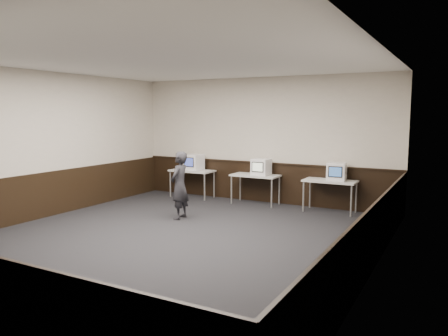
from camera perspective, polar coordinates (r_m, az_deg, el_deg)
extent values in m
plane|color=black|center=(8.11, -6.73, -9.25)|extent=(8.00, 8.00, 0.00)
plane|color=white|center=(7.84, -7.08, 13.82)|extent=(8.00, 8.00, 0.00)
plane|color=beige|center=(11.30, 5.00, 3.65)|extent=(7.00, 0.00, 7.00)
plane|color=beige|center=(10.25, -23.05, 2.75)|extent=(0.00, 8.00, 8.00)
plane|color=beige|center=(6.45, 19.30, 0.68)|extent=(0.00, 8.00, 8.00)
cube|color=black|center=(11.40, 4.90, -1.89)|extent=(6.98, 0.04, 1.00)
cube|color=black|center=(10.37, -22.68, -3.32)|extent=(0.04, 7.98, 1.00)
cube|color=black|center=(6.66, 18.74, -8.77)|extent=(0.04, 7.98, 1.00)
cube|color=black|center=(11.31, 4.89, 0.70)|extent=(6.98, 0.06, 0.04)
cube|color=beige|center=(11.93, -4.21, -0.36)|extent=(1.20, 0.60, 0.04)
cylinder|color=#999999|center=(12.09, -7.02, -2.09)|extent=(0.04, 0.04, 0.71)
cylinder|color=#999999|center=(11.49, -2.56, -2.53)|extent=(0.04, 0.04, 0.71)
cylinder|color=#999999|center=(12.49, -5.69, -1.78)|extent=(0.04, 0.04, 0.71)
cylinder|color=#999999|center=(11.91, -1.31, -2.18)|extent=(0.04, 0.04, 0.71)
cube|color=beige|center=(11.02, 4.12, -0.98)|extent=(1.20, 0.60, 0.04)
cylinder|color=#999999|center=(11.10, 0.98, -2.86)|extent=(0.04, 0.04, 0.71)
cylinder|color=#999999|center=(10.64, 6.23, -3.34)|extent=(0.04, 0.04, 0.71)
cylinder|color=#999999|center=(11.54, 2.13, -2.49)|extent=(0.04, 0.04, 0.71)
cylinder|color=#999999|center=(11.10, 7.22, -2.92)|extent=(0.04, 0.04, 0.71)
cube|color=beige|center=(10.39, 13.69, -1.66)|extent=(1.20, 0.60, 0.04)
cylinder|color=#999999|center=(10.37, 10.33, -3.69)|extent=(0.04, 0.04, 0.71)
cylinder|color=#999999|center=(10.08, 16.28, -4.17)|extent=(0.04, 0.04, 0.71)
cylinder|color=#999999|center=(10.84, 11.17, -3.25)|extent=(0.04, 0.04, 0.71)
cylinder|color=#999999|center=(10.56, 16.87, -3.68)|extent=(0.04, 0.04, 0.71)
cube|color=white|center=(11.91, -3.95, 0.77)|extent=(0.46, 0.48, 0.43)
cube|color=black|center=(11.73, -4.62, 0.77)|extent=(0.32, 0.04, 0.26)
cube|color=#313E92|center=(11.72, -4.65, 0.76)|extent=(0.28, 0.02, 0.22)
cube|color=white|center=(10.93, 4.89, 0.14)|extent=(0.41, 0.43, 0.41)
cube|color=black|center=(10.73, 4.42, 0.12)|extent=(0.31, 0.02, 0.25)
cube|color=beige|center=(10.72, 4.39, 0.12)|extent=(0.27, 0.00, 0.21)
cube|color=white|center=(10.33, 14.51, -0.46)|extent=(0.46, 0.48, 0.41)
cube|color=black|center=(10.11, 14.33, -0.49)|extent=(0.31, 0.05, 0.25)
cube|color=#335B98|center=(10.10, 14.32, -0.50)|extent=(0.27, 0.03, 0.21)
imported|color=black|center=(9.50, -5.82, -2.27)|extent=(0.40, 0.57, 1.47)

